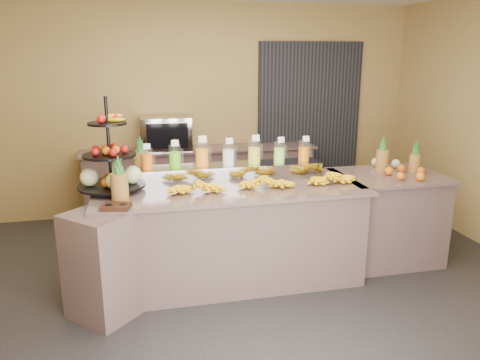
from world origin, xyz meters
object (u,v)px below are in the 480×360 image
object	(u,v)px
banana_heap	(264,180)
fruit_stand	(115,167)
oven_warmer	(166,133)
pitcher_tray	(229,172)
condiment_caddy	(116,207)
right_fruit_pile	(401,167)

from	to	relation	value
banana_heap	fruit_stand	bearing A→B (deg)	172.22
fruit_stand	oven_warmer	world-z (taller)	fruit_stand
pitcher_tray	condiment_caddy	distance (m)	1.27
condiment_caddy	oven_warmer	bearing A→B (deg)	76.26
fruit_stand	condiment_caddy	size ratio (longest dim) A/B	3.81
condiment_caddy	oven_warmer	world-z (taller)	oven_warmer
fruit_stand	condiment_caddy	distance (m)	0.58
right_fruit_pile	oven_warmer	distance (m)	2.94
condiment_caddy	right_fruit_pile	distance (m)	2.87
pitcher_tray	fruit_stand	world-z (taller)	fruit_stand
fruit_stand	condiment_caddy	world-z (taller)	fruit_stand
banana_heap	condiment_caddy	bearing A→B (deg)	-164.95
right_fruit_pile	oven_warmer	size ratio (longest dim) A/B	0.69
pitcher_tray	condiment_caddy	bearing A→B (deg)	-146.71
banana_heap	right_fruit_pile	distance (m)	1.50
pitcher_tray	condiment_caddy	xyz separation A→B (m)	(-1.06, -0.70, -0.06)
condiment_caddy	right_fruit_pile	world-z (taller)	right_fruit_pile
right_fruit_pile	fruit_stand	bearing A→B (deg)	178.87
fruit_stand	condiment_caddy	bearing A→B (deg)	-97.07
fruit_stand	oven_warmer	distance (m)	1.92
pitcher_tray	right_fruit_pile	world-z (taller)	right_fruit_pile
fruit_stand	right_fruit_pile	xyz separation A→B (m)	(2.84, -0.06, -0.14)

